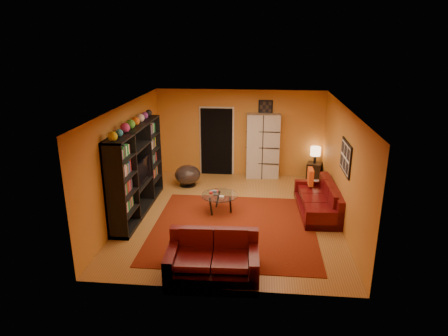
# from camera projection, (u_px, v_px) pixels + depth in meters

# --- Properties ---
(floor) EXTENTS (6.00, 6.00, 0.00)m
(floor) POSITION_uv_depth(u_px,v_px,m) (232.00, 214.00, 9.60)
(floor) COLOR olive
(floor) RESTS_ON ground
(ceiling) EXTENTS (6.00, 6.00, 0.00)m
(ceiling) POSITION_uv_depth(u_px,v_px,m) (232.00, 107.00, 8.78)
(ceiling) COLOR white
(ceiling) RESTS_ON wall_back
(wall_back) EXTENTS (6.00, 0.00, 6.00)m
(wall_back) POSITION_uv_depth(u_px,v_px,m) (240.00, 133.00, 12.02)
(wall_back) COLOR #C1772A
(wall_back) RESTS_ON floor
(wall_front) EXTENTS (6.00, 0.00, 6.00)m
(wall_front) POSITION_uv_depth(u_px,v_px,m) (217.00, 220.00, 6.35)
(wall_front) COLOR #C1772A
(wall_front) RESTS_ON floor
(wall_left) EXTENTS (0.00, 6.00, 6.00)m
(wall_left) POSITION_uv_depth(u_px,v_px,m) (127.00, 160.00, 9.42)
(wall_left) COLOR #C1772A
(wall_left) RESTS_ON floor
(wall_right) EXTENTS (0.00, 6.00, 6.00)m
(wall_right) POSITION_uv_depth(u_px,v_px,m) (343.00, 166.00, 8.96)
(wall_right) COLOR #C1772A
(wall_right) RESTS_ON floor
(rug) EXTENTS (3.60, 3.60, 0.01)m
(rug) POSITION_uv_depth(u_px,v_px,m) (234.00, 228.00, 8.92)
(rug) COLOR #541609
(rug) RESTS_ON floor
(doorway) EXTENTS (0.95, 0.10, 2.04)m
(doorway) POSITION_uv_depth(u_px,v_px,m) (217.00, 142.00, 12.13)
(doorway) COLOR black
(doorway) RESTS_ON floor
(wall_art_right) EXTENTS (0.03, 1.00, 0.70)m
(wall_art_right) POSITION_uv_depth(u_px,v_px,m) (346.00, 157.00, 8.58)
(wall_art_right) COLOR black
(wall_art_right) RESTS_ON wall_right
(wall_art_back) EXTENTS (0.42, 0.03, 0.52)m
(wall_art_back) POSITION_uv_depth(u_px,v_px,m) (266.00, 109.00, 11.69)
(wall_art_back) COLOR black
(wall_art_back) RESTS_ON wall_back
(entertainment_unit) EXTENTS (0.45, 3.00, 2.10)m
(entertainment_unit) POSITION_uv_depth(u_px,v_px,m) (137.00, 170.00, 9.47)
(entertainment_unit) COLOR black
(entertainment_unit) RESTS_ON floor
(tv) EXTENTS (1.01, 0.13, 0.58)m
(tv) POSITION_uv_depth(u_px,v_px,m) (139.00, 171.00, 9.52)
(tv) COLOR black
(tv) RESTS_ON entertainment_unit
(sofa) EXTENTS (0.97, 2.14, 0.85)m
(sofa) POSITION_uv_depth(u_px,v_px,m) (321.00, 201.00, 9.65)
(sofa) COLOR #46090D
(sofa) RESTS_ON rug
(loveseat) EXTENTS (1.69, 1.06, 0.85)m
(loveseat) POSITION_uv_depth(u_px,v_px,m) (213.00, 256.00, 7.24)
(loveseat) COLOR #46090D
(loveseat) RESTS_ON rug
(throw_pillow) EXTENTS (0.12, 0.42, 0.42)m
(throw_pillow) POSITION_uv_depth(u_px,v_px,m) (310.00, 177.00, 10.30)
(throw_pillow) COLOR #F25C1A
(throw_pillow) RESTS_ON sofa
(coffee_table) EXTENTS (0.89, 0.89, 0.44)m
(coffee_table) POSITION_uv_depth(u_px,v_px,m) (220.00, 197.00, 9.60)
(coffee_table) COLOR silver
(coffee_table) RESTS_ON floor
(storage_cabinet) EXTENTS (1.00, 0.51, 1.93)m
(storage_cabinet) POSITION_uv_depth(u_px,v_px,m) (263.00, 146.00, 11.87)
(storage_cabinet) COLOR beige
(storage_cabinet) RESTS_ON floor
(bowl_chair) EXTENTS (0.73, 0.73, 0.59)m
(bowl_chair) POSITION_uv_depth(u_px,v_px,m) (188.00, 175.00, 11.36)
(bowl_chair) COLOR black
(bowl_chair) RESTS_ON floor
(side_table) EXTENTS (0.50, 0.50, 0.50)m
(side_table) POSITION_uv_depth(u_px,v_px,m) (314.00, 171.00, 11.91)
(side_table) COLOR black
(side_table) RESTS_ON floor
(table_lamp) EXTENTS (0.30, 0.30, 0.49)m
(table_lamp) POSITION_uv_depth(u_px,v_px,m) (315.00, 152.00, 11.72)
(table_lamp) COLOR black
(table_lamp) RESTS_ON side_table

